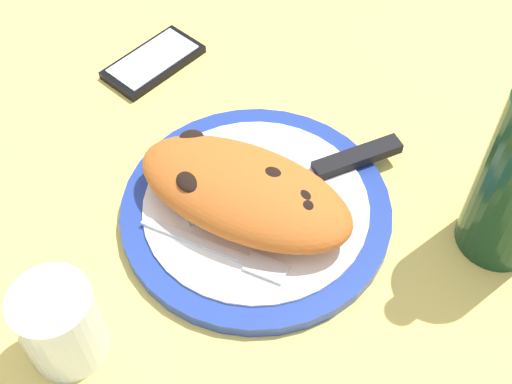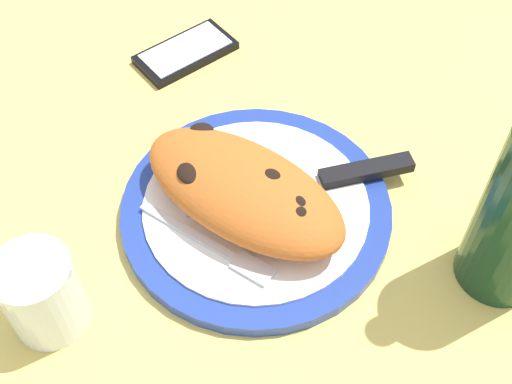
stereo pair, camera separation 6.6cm
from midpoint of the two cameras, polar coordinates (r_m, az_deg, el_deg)
name	(u,v)px [view 2 (the right image)]	position (r cm, az deg, el deg)	size (l,w,h in cm)	color
ground_plane	(256,223)	(70.59, 2.69, -2.79)	(150.00, 150.00, 3.00)	#EACC60
plate	(256,209)	(68.68, 2.76, -1.67)	(27.64, 27.64, 1.77)	#233D99
calzone	(243,190)	(65.44, 1.80, 0.00)	(24.41, 15.86, 5.54)	#C16023
fork	(217,248)	(64.61, -0.39, -4.98)	(15.39, 4.35, 0.40)	silver
knife	(336,177)	(70.32, 9.50, 1.07)	(20.34, 16.26, 1.20)	silver
smartphone	(186,52)	(85.79, -3.75, 11.63)	(11.28, 13.68, 1.16)	black
water_glass	(43,298)	(61.79, -14.69, -8.88)	(6.97, 6.97, 8.75)	silver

